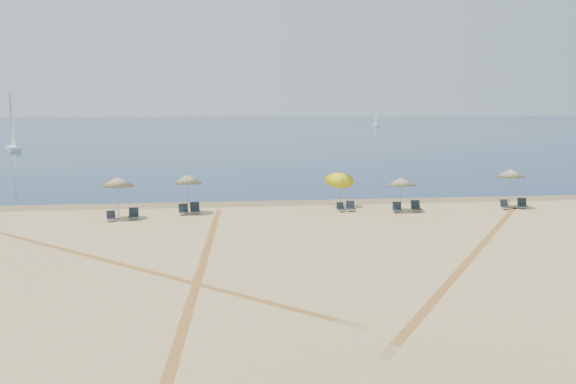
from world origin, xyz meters
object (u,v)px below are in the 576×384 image
Objects in this scene: chair_7 at (351,207)px; chair_9 at (416,207)px; umbrella_1 at (117,182)px; sailboat_0 at (12,133)px; umbrella_2 at (187,179)px; chair_3 at (134,214)px; chair_6 at (341,208)px; umbrella_3 at (340,177)px; umbrella_5 at (511,173)px; sailboat_1 at (375,120)px; chair_5 at (195,209)px; chair_8 at (397,208)px; chair_10 at (505,205)px; chair_11 at (522,204)px; chair_2 at (111,217)px; chair_4 at (183,210)px; umbrella_4 at (401,182)px.

chair_7 is 0.93× the size of chair_9.
sailboat_0 is (-24.69, 62.29, 0.46)m from umbrella_1.
umbrella_2 is at bearing 19.05° from umbrella_1.
chair_3 is 1.00× the size of chair_6.
umbrella_2 is at bearing -173.40° from umbrella_3.
sailboat_0 is at bearing 129.26° from umbrella_5.
sailboat_1 is at bearing 70.90° from chair_3.
sailboat_1 is (57.55, 168.74, 2.16)m from chair_5.
umbrella_1 is at bearing -160.95° from umbrella_2.
chair_6 is (9.76, -0.57, -1.92)m from umbrella_2.
umbrella_5 is at bearing 3.79° from chair_3.
chair_8 is 1.21× the size of chair_10.
umbrella_5 is 3.35× the size of chair_11.
chair_11 is at bearing 0.65° from chair_9.
chair_11 is (11.55, -0.39, 0.02)m from chair_7.
umbrella_3 is (10.01, 1.16, -0.13)m from umbrella_2.
umbrella_1 is at bearing -108.10° from sailboat_1.
sailboat_1 is at bearing 58.00° from chair_6.
chair_10 is at bearing -75.49° from sailboat_0.
sailboat_1 is at bearing 51.46° from chair_2.
sailboat_0 is at bearing 111.62° from umbrella_1.
sailboat_0 is at bearing 106.00° from chair_6.
sailboat_0 is (-29.21, 61.03, 2.40)m from chair_5.
sailboat_0 reaches higher than chair_3.
umbrella_3 is 1.03× the size of umbrella_5.
chair_7 is 10.27m from chair_10.
umbrella_1 is 1.03× the size of umbrella_2.
umbrella_5 is 3.47× the size of chair_4.
chair_9 is (1.36, 0.28, 0.02)m from chair_8.
chair_3 is 0.90× the size of chair_4.
chair_2 is 1.04× the size of chair_6.
chair_10 is (25.06, 1.18, 0.01)m from chair_2.
umbrella_1 is 14.31m from umbrella_3.
umbrella_1 is 180.98m from sailboat_1.
chair_7 reaches higher than chair_2.
umbrella_5 is (21.29, -0.35, 0.14)m from umbrella_2.
umbrella_1 is at bearing 167.36° from chair_6.
umbrella_2 is 20.78m from chair_10.
umbrella_5 is at bearing -7.60° from umbrella_3.
umbrella_5 reaches higher than chair_5.
umbrella_4 is 3.60× the size of chair_10.
umbrella_5 reaches higher than umbrella_1.
chair_5 is 1.24× the size of chair_10.
umbrella_5 is at bearing 3.12° from chair_7.
chair_3 is 0.08× the size of sailboat_0.
umbrella_1 is 1.15× the size of umbrella_4.
umbrella_4 reaches higher than chair_5.
umbrella_3 is 4.12m from umbrella_4.
umbrella_2 reaches higher than chair_11.
umbrella_5 is (25.36, 1.06, 0.06)m from umbrella_1.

